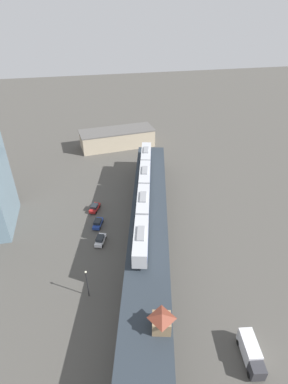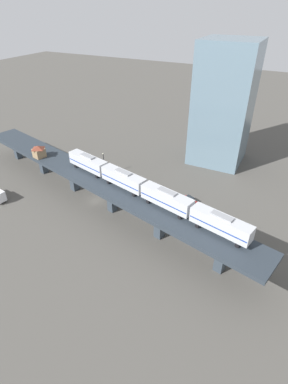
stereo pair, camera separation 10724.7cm
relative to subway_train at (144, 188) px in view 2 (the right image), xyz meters
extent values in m
plane|color=#4C4944|center=(-2.47, -15.66, -9.74)|extent=(400.00, 400.00, 0.00)
cube|color=#283039|center=(-2.47, -15.66, -2.94)|extent=(30.44, 91.29, 0.80)
cube|color=#333D47|center=(-11.80, -53.01, -6.54)|extent=(2.18, 2.18, 6.40)
cube|color=#333D47|center=(-8.16, -38.46, -6.54)|extent=(2.18, 2.18, 6.40)
cube|color=#333D47|center=(-4.53, -23.91, -6.54)|extent=(2.18, 2.18, 6.40)
cube|color=#333D47|center=(-0.89, -9.35, -6.54)|extent=(2.18, 2.18, 6.40)
cube|color=#333D47|center=(2.74, 5.20, -6.54)|extent=(2.18, 2.18, 6.40)
cube|color=#333D47|center=(6.38, 19.75, -6.54)|extent=(2.18, 2.18, 6.40)
cube|color=silver|center=(-4.58, -18.34, 0.00)|extent=(5.62, 12.32, 3.10)
cube|color=navy|center=(-4.58, -18.34, -0.30)|extent=(5.60, 12.10, 0.24)
cube|color=gray|center=(-4.58, -18.34, 1.73)|extent=(2.38, 4.41, 0.36)
cylinder|color=black|center=(-6.75, -22.12, -2.12)|extent=(0.42, 0.87, 0.84)
cylinder|color=black|center=(-4.44, -22.70, -2.12)|extent=(0.42, 0.87, 0.84)
cylinder|color=black|center=(-4.72, -13.97, -2.12)|extent=(0.42, 0.87, 0.84)
cylinder|color=black|center=(-2.41, -14.55, -2.12)|extent=(0.42, 0.87, 0.84)
cube|color=silver|center=(-1.53, -6.11, 0.00)|extent=(5.62, 12.32, 3.10)
cube|color=navy|center=(-1.53, -6.11, -0.30)|extent=(5.60, 12.10, 0.24)
cube|color=gray|center=(-1.53, -6.11, 1.73)|extent=(2.38, 4.41, 0.36)
cylinder|color=black|center=(-3.70, -9.90, -2.12)|extent=(0.42, 0.87, 0.84)
cylinder|color=black|center=(-1.39, -10.48, -2.12)|extent=(0.42, 0.87, 0.84)
cylinder|color=black|center=(-1.66, -1.75, -2.12)|extent=(0.42, 0.87, 0.84)
cylinder|color=black|center=(0.65, -2.33, -2.12)|extent=(0.42, 0.87, 0.84)
cube|color=silver|center=(1.53, 6.11, 0.00)|extent=(5.62, 12.32, 3.10)
cube|color=navy|center=(1.53, 6.11, -0.30)|extent=(5.60, 12.10, 0.24)
cube|color=gray|center=(1.53, 6.11, 1.73)|extent=(2.38, 4.41, 0.36)
cylinder|color=black|center=(-0.65, 2.33, -2.12)|extent=(0.42, 0.87, 0.84)
cylinder|color=black|center=(1.66, 1.75, -2.12)|extent=(0.42, 0.87, 0.84)
cylinder|color=black|center=(1.39, 10.48, -2.12)|extent=(0.42, 0.87, 0.84)
cylinder|color=black|center=(3.70, 9.90, -2.12)|extent=(0.42, 0.87, 0.84)
cube|color=silver|center=(4.58, 18.34, 0.00)|extent=(5.62, 12.32, 3.10)
cube|color=navy|center=(4.58, 18.34, -0.30)|extent=(5.60, 12.10, 0.24)
cube|color=gray|center=(4.58, 18.34, 1.73)|extent=(2.38, 4.41, 0.36)
cylinder|color=black|center=(2.41, 14.55, -2.12)|extent=(0.42, 0.87, 0.84)
cylinder|color=black|center=(4.72, 13.97, -2.12)|extent=(0.42, 0.87, 0.84)
cylinder|color=black|center=(4.44, 22.70, -2.12)|extent=(0.42, 0.87, 0.84)
cylinder|color=black|center=(6.75, 22.12, -2.12)|extent=(0.42, 0.87, 0.84)
cube|color=#8C7251|center=(-4.97, -35.60, -1.29)|extent=(3.39, 3.39, 2.50)
pyramid|color=brown|center=(-4.97, -35.60, 0.41)|extent=(3.90, 3.90, 0.90)
cube|color=#233D93|center=(-12.14, -0.07, -9.01)|extent=(3.18, 4.75, 0.80)
cube|color=#1E2328|center=(-12.19, -0.21, -8.23)|extent=(2.28, 2.62, 0.76)
cylinder|color=black|center=(-13.42, -1.13, -9.41)|extent=(0.45, 0.70, 0.66)
cylinder|color=black|center=(-11.81, -1.71, -9.41)|extent=(0.45, 0.70, 0.66)
cylinder|color=black|center=(-12.46, 1.56, -9.41)|extent=(0.45, 0.70, 0.66)
cylinder|color=black|center=(-10.85, 0.99, -9.41)|extent=(0.45, 0.70, 0.66)
cube|color=silver|center=(-12.09, -6.58, -9.01)|extent=(3.24, 4.75, 0.80)
cube|color=#1E2328|center=(-12.14, -6.72, -8.23)|extent=(2.31, 2.64, 0.76)
cylinder|color=black|center=(-13.40, -7.61, -9.41)|extent=(0.46, 0.70, 0.66)
cylinder|color=black|center=(-11.80, -8.22, -9.41)|extent=(0.46, 0.70, 0.66)
cylinder|color=black|center=(-12.38, -4.94, -9.41)|extent=(0.46, 0.70, 0.66)
cylinder|color=black|center=(-10.78, -5.54, -9.41)|extent=(0.46, 0.70, 0.66)
cube|color=#AD1E1E|center=(-12.44, 6.93, -9.01)|extent=(3.51, 4.75, 0.80)
cube|color=#1E2328|center=(-12.50, 6.80, -8.23)|extent=(2.42, 2.69, 0.76)
cylinder|color=black|center=(-13.82, 6.00, -9.41)|extent=(0.50, 0.70, 0.66)
cylinder|color=black|center=(-12.28, 5.27, -9.41)|extent=(0.50, 0.70, 0.66)
cylinder|color=black|center=(-12.60, 8.59, -9.41)|extent=(0.50, 0.70, 0.66)
cylinder|color=black|center=(-11.06, 7.86, -9.41)|extent=(0.50, 0.70, 0.66)
cylinder|color=black|center=(8.39, -36.84, -9.24)|extent=(0.51, 1.04, 1.00)
cylinder|color=black|center=(-15.72, -21.47, -6.49)|extent=(0.20, 0.20, 6.50)
sphere|color=beige|center=(-15.72, -21.47, -3.02)|extent=(0.44, 0.44, 0.44)
cube|color=slate|center=(-40.98, 5.95, 8.26)|extent=(16.00, 16.00, 36.00)
camera|label=1|loc=(-13.20, -61.40, 39.54)|focal=28.00mm
camera|label=2|loc=(49.71, 25.34, 35.00)|focal=28.00mm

